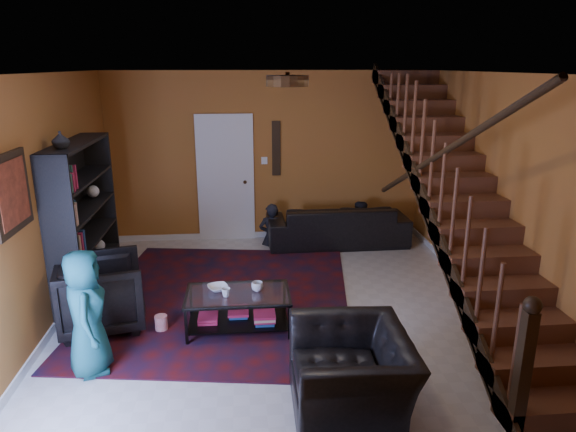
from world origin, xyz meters
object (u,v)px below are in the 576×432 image
object	(u,v)px
bookshelf	(85,225)
armchair_right	(351,374)
coffee_table	(238,308)
armchair_left	(102,293)
sofa	(337,224)

from	to	relation	value
bookshelf	armchair_right	size ratio (longest dim) A/B	1.80
armchair_right	coffee_table	world-z (taller)	armchair_right
bookshelf	armchair_left	bearing A→B (deg)	-67.35
sofa	bookshelf	bearing A→B (deg)	24.86
sofa	coffee_table	distance (m)	3.21
bookshelf	sofa	bearing A→B (deg)	25.72
coffee_table	armchair_left	bearing A→B (deg)	172.51
sofa	coffee_table	size ratio (longest dim) A/B	1.97
armchair_left	armchair_right	size ratio (longest dim) A/B	0.82
bookshelf	armchair_right	xyz separation A→B (m)	(2.83, -2.58, -0.60)
sofa	coffee_table	xyz separation A→B (m)	(-1.65, -2.75, -0.08)
bookshelf	armchair_left	size ratio (longest dim) A/B	2.20
armchair_left	armchair_right	world-z (taller)	armchair_left
sofa	armchair_right	xyz separation A→B (m)	(-0.70, -4.28, 0.03)
armchair_left	sofa	bearing A→B (deg)	-64.44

